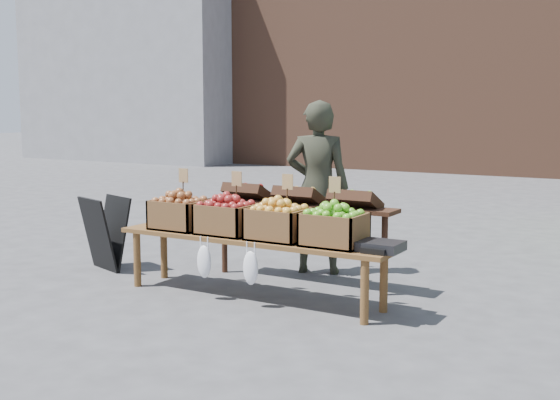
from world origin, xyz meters
The scene contains 11 objects.
ground centered at (0.00, 0.00, 0.00)m, with size 80.00×80.00×0.00m, color #4A4A4C.
grey_building centered at (-14.00, 13.00, 3.50)m, with size 8.00×3.00×7.00m, color gray.
vendor centered at (-0.85, 1.22, 0.90)m, with size 0.66×0.43×1.81m, color #292B1F.
chalkboard_sign centered at (-2.87, 0.19, 0.40)m, with size 0.53×0.29×0.80m, color black, non-canonical shape.
back_table centered at (-0.80, 0.73, 0.52)m, with size 2.10×0.44×1.04m, color black, non-canonical shape.
display_bench centered at (-0.89, 0.01, 0.28)m, with size 2.70×0.56×0.57m, color brown, non-canonical shape.
crate_golden_apples centered at (-1.71, 0.01, 0.71)m, with size 0.50×0.40×0.28m, color #AA6135, non-canonical shape.
crate_russet_pears centered at (-1.16, 0.01, 0.71)m, with size 0.50×0.40×0.28m, color maroon, non-canonical shape.
crate_red_apples centered at (-0.61, 0.01, 0.71)m, with size 0.50×0.40×0.28m, color gold, non-canonical shape.
crate_green_apples centered at (-0.06, 0.01, 0.71)m, with size 0.50×0.40×0.28m, color #429527, non-canonical shape.
weighing_scale centered at (0.36, 0.01, 0.61)m, with size 0.34×0.30×0.08m, color black.
Camera 1 is at (2.51, -5.23, 1.72)m, focal length 45.00 mm.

